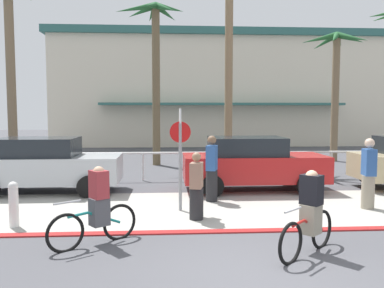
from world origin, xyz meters
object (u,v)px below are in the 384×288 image
object	(u,v)px
palm_tree_3	(229,10)
cyclist_red_1	(310,215)
bollard_2	(14,204)
pedestrian_0	(212,171)
car_silver_1	(45,165)
stop_sign_bike_lane	(180,144)
palm_tree_4	(336,66)
cyclist_teal_0	(97,208)
palm_tree_1	(10,24)
palm_tree_2	(155,45)
pedestrian_1	(368,176)
pedestrian_2	(196,189)
car_red_2	(252,163)

from	to	relation	value
palm_tree_3	cyclist_red_1	world-z (taller)	palm_tree_3
bollard_2	pedestrian_0	distance (m)	5.02
cyclist_red_1	car_silver_1	bearing A→B (deg)	137.31
bollard_2	stop_sign_bike_lane	bearing A→B (deg)	18.67
bollard_2	palm_tree_4	world-z (taller)	palm_tree_4
bollard_2	pedestrian_0	world-z (taller)	pedestrian_0
stop_sign_bike_lane	cyclist_teal_0	size ratio (longest dim) A/B	1.71
palm_tree_1	palm_tree_2	world-z (taller)	palm_tree_1
bollard_2	palm_tree_2	bearing A→B (deg)	74.64
bollard_2	pedestrian_0	size ratio (longest dim) A/B	0.55
pedestrian_1	palm_tree_4	bearing A→B (deg)	71.59
palm_tree_1	palm_tree_4	distance (m)	14.92
bollard_2	cyclist_red_1	distance (m)	6.06
car_silver_1	cyclist_teal_0	distance (m)	5.50
palm_tree_3	pedestrian_1	distance (m)	10.73
bollard_2	car_silver_1	size ratio (longest dim) A/B	0.23
cyclist_red_1	pedestrian_2	world-z (taller)	pedestrian_2
car_silver_1	car_red_2	bearing A→B (deg)	-0.83
palm_tree_3	cyclist_teal_0	size ratio (longest dim) A/B	6.23
palm_tree_2	cyclist_teal_0	xyz separation A→B (m)	(-0.79, -11.18, -4.80)
stop_sign_bike_lane	palm_tree_3	world-z (taller)	palm_tree_3
palm_tree_2	car_silver_1	distance (m)	8.39
stop_sign_bike_lane	pedestrian_0	xyz separation A→B (m)	(0.90, 0.99, -0.82)
pedestrian_0	car_red_2	bearing A→B (deg)	45.67
bollard_2	car_silver_1	world-z (taller)	car_silver_1
bollard_2	palm_tree_4	size ratio (longest dim) A/B	0.16
pedestrian_2	palm_tree_4	bearing A→B (deg)	53.89
cyclist_teal_0	pedestrian_2	xyz separation A→B (m)	(1.98, 1.54, 0.02)
bollard_2	pedestrian_1	xyz separation A→B (m)	(8.38, 1.12, 0.33)
palm_tree_4	car_silver_1	size ratio (longest dim) A/B	1.45
stop_sign_bike_lane	cyclist_red_1	world-z (taller)	stop_sign_bike_lane
palm_tree_3	palm_tree_4	bearing A→B (deg)	13.40
car_silver_1	pedestrian_1	bearing A→B (deg)	-16.71
car_red_2	cyclist_red_1	size ratio (longest dim) A/B	2.93
palm_tree_2	car_silver_1	bearing A→B (deg)	-117.06
bollard_2	pedestrian_0	bearing A→B (deg)	26.09
pedestrian_0	palm_tree_3	bearing A→B (deg)	77.74
stop_sign_bike_lane	pedestrian_1	world-z (taller)	stop_sign_bike_lane
pedestrian_1	palm_tree_3	bearing A→B (deg)	105.01
bollard_2	palm_tree_3	bearing A→B (deg)	57.53
stop_sign_bike_lane	bollard_2	bearing A→B (deg)	-161.33
palm_tree_1	pedestrian_1	xyz separation A→B (m)	(11.35, -7.04, -5.15)
car_silver_1	pedestrian_0	size ratio (longest dim) A/B	2.40
palm_tree_3	pedestrian_0	xyz separation A→B (m)	(-1.61, -7.39, -6.17)
cyclist_teal_0	car_silver_1	bearing A→B (deg)	115.84
palm_tree_2	car_red_2	bearing A→B (deg)	-63.22
car_silver_1	cyclist_red_1	world-z (taller)	car_silver_1
bollard_2	car_red_2	bearing A→B (deg)	31.76
car_silver_1	cyclist_red_1	size ratio (longest dim) A/B	2.93
palm_tree_3	pedestrian_1	xyz separation A→B (m)	(2.27, -8.47, -6.18)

